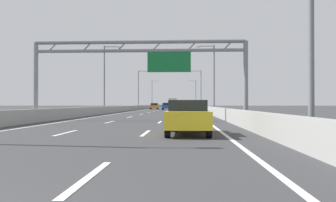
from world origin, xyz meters
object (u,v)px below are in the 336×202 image
streetlamp_left_far (139,87)px  streetlamp_left_distant (153,92)px  streetlamp_right_mid (212,74)px  black_car (184,105)px  streetlamp_right_far (200,87)px  green_car (172,106)px  white_car (185,107)px  streetlamp_left_mid (106,75)px  yellow_car (188,117)px  orange_car (154,106)px  blue_car (166,106)px  sign_gantry (143,59)px  red_car (166,105)px  streetlamp_right_distant (195,92)px  box_truck (173,103)px

streetlamp_left_far → streetlamp_left_distant: same height
streetlamp_right_mid → black_car: 65.19m
streetlamp_right_far → green_car: 19.70m
streetlamp_left_far → white_car: 22.66m
streetlamp_left_mid → yellow_car: streetlamp_left_mid is taller
orange_car → green_car: size_ratio=1.00×
streetlamp_left_far → orange_car: streetlamp_left_far is taller
streetlamp_right_mid → streetlamp_left_far: size_ratio=1.00×
streetlamp_left_far → blue_car: 14.37m
streetlamp_right_mid → streetlamp_left_distant: (-14.93, 71.53, 0.00)m
black_car → sign_gantry: bearing=-92.3°
streetlamp_left_far → white_car: size_ratio=2.11×
streetlamp_left_mid → streetlamp_left_distant: size_ratio=1.00×
sign_gantry → white_car: size_ratio=3.76×
orange_car → red_car: 53.62m
yellow_car → white_car: size_ratio=0.93×
streetlamp_right_mid → streetlamp_left_far: same height
streetlamp_right_far → streetlamp_left_distant: (-14.93, 35.76, 0.00)m
orange_car → blue_car: size_ratio=1.02×
streetlamp_left_distant → streetlamp_left_far: bearing=-90.0°
blue_car → streetlamp_left_distant: bearing=98.8°
streetlamp_left_mid → streetlamp_right_far: bearing=67.3°
streetlamp_right_far → blue_car: size_ratio=2.06×
streetlamp_right_distant → red_car: size_ratio=2.25×
streetlamp_left_distant → blue_car: 48.04m
yellow_car → box_truck: bearing=92.2°
streetlamp_left_mid → yellow_car: size_ratio=2.25×
streetlamp_right_distant → blue_car: (-7.65, -47.26, -4.64)m
yellow_car → blue_car: 56.87m
streetlamp_left_far → streetlamp_right_distant: same height
orange_car → red_car: (-0.18, 53.62, 0.01)m
streetlamp_right_mid → box_truck: (-7.57, 64.38, -3.69)m
streetlamp_right_far → orange_car: 12.11m
orange_car → streetlamp_left_far: bearing=159.9°
streetlamp_left_mid → black_car: size_ratio=2.14×
streetlamp_left_far → box_truck: streetlamp_left_far is taller
blue_car → white_car: bearing=-62.4°
streetlamp_left_mid → black_car: bearing=80.3°
yellow_car → box_truck: box_truck is taller
green_car → white_car: (3.75, -36.76, -0.05)m
blue_car → box_truck: (0.09, 40.11, 0.95)m
streetlamp_left_mid → streetlamp_right_far: (14.93, 35.76, 0.00)m
streetlamp_left_mid → box_truck: (7.37, 64.38, -3.69)m
orange_car → streetlamp_right_far: bearing=7.2°
orange_car → blue_car: 10.66m
streetlamp_right_far → green_car: (-7.42, 17.66, -4.62)m
streetlamp_right_far → red_car: 53.62m
streetlamp_left_distant → sign_gantry: bearing=-85.2°
sign_gantry → green_car: size_ratio=3.61×
streetlamp_left_mid → yellow_car: (11.14, -32.47, -4.63)m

